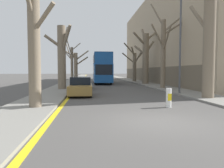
# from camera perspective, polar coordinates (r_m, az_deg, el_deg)

# --- Properties ---
(ground_plane) EXTENTS (300.00, 300.00, 0.00)m
(ground_plane) POSITION_cam_1_polar(r_m,az_deg,el_deg) (8.68, 12.24, -9.65)
(ground_plane) COLOR #4C4947
(sidewalk_left) EXTENTS (2.80, 120.00, 0.12)m
(sidewalk_left) POSITION_cam_1_polar(r_m,az_deg,el_deg) (58.15, -8.96, 1.51)
(sidewalk_left) COLOR gray
(sidewalk_left) RESTS_ON ground
(sidewalk_right) EXTENTS (2.80, 120.00, 0.12)m
(sidewalk_right) POSITION_cam_1_polar(r_m,az_deg,el_deg) (58.67, 2.41, 1.56)
(sidewalk_right) COLOR gray
(sidewalk_right) RESTS_ON ground
(building_facade_right) EXTENTS (10.08, 41.20, 14.50)m
(building_facade_right) POSITION_cam_1_polar(r_m,az_deg,el_deg) (39.88, 16.33, 10.89)
(building_facade_right) COLOR tan
(building_facade_right) RESTS_ON ground
(kerb_line_stripe) EXTENTS (0.24, 120.00, 0.01)m
(kerb_line_stripe) POSITION_cam_1_polar(r_m,az_deg,el_deg) (58.08, -7.41, 1.46)
(kerb_line_stripe) COLOR yellow
(kerb_line_stripe) RESTS_ON ground
(street_tree_left_0) EXTENTS (3.29, 1.82, 9.21)m
(street_tree_left_0) POSITION_cam_1_polar(r_m,az_deg,el_deg) (11.85, -19.89, 12.26)
(street_tree_left_0) COLOR #7A6B56
(street_tree_left_0) RESTS_ON ground
(street_tree_left_1) EXTENTS (2.94, 3.47, 6.79)m
(street_tree_left_1) POSITION_cam_1_polar(r_m,az_deg,el_deg) (23.19, -12.97, 7.25)
(street_tree_left_1) COLOR #7A6B56
(street_tree_left_1) RESTS_ON ground
(street_tree_left_2) EXTENTS (3.63, 3.61, 6.62)m
(street_tree_left_2) POSITION_cam_1_polar(r_m,az_deg,el_deg) (34.61, -10.56, 5.63)
(street_tree_left_2) COLOR #7A6B56
(street_tree_left_2) RESTS_ON ground
(street_tree_left_3) EXTENTS (4.79, 2.59, 6.46)m
(street_tree_left_3) POSITION_cam_1_polar(r_m,az_deg,el_deg) (46.16, -9.34, 5.01)
(street_tree_left_3) COLOR #7A6B56
(street_tree_left_3) RESTS_ON ground
(street_tree_right_0) EXTENTS (1.69, 3.56, 9.04)m
(street_tree_right_0) POSITION_cam_1_polar(r_m,az_deg,el_deg) (16.44, 23.94, 10.24)
(street_tree_right_0) COLOR #7A6B56
(street_tree_right_0) RESTS_ON ground
(street_tree_right_1) EXTENTS (3.71, 3.65, 9.52)m
(street_tree_right_1) POSITION_cam_1_polar(r_m,az_deg,el_deg) (24.46, 13.25, 8.67)
(street_tree_right_1) COLOR #7A6B56
(street_tree_right_1) RESTS_ON ground
(street_tree_right_2) EXTENTS (4.20, 2.84, 8.26)m
(street_tree_right_2) POSITION_cam_1_polar(r_m,az_deg,el_deg) (32.23, 8.72, 7.24)
(street_tree_right_2) COLOR #7A6B56
(street_tree_right_2) RESTS_ON ground
(street_tree_right_3) EXTENTS (3.87, 2.49, 6.96)m
(street_tree_right_3) POSITION_cam_1_polar(r_m,az_deg,el_deg) (39.79, 5.82, 5.10)
(street_tree_right_3) COLOR #7A6B56
(street_tree_right_3) RESTS_ON ground
(double_decker_bus) EXTENTS (2.60, 10.47, 4.56)m
(double_decker_bus) POSITION_cam_1_polar(r_m,az_deg,el_deg) (34.48, -2.68, 4.45)
(double_decker_bus) COLOR #19519E
(double_decker_bus) RESTS_ON ground
(parked_car_0) EXTENTS (1.77, 4.15, 1.47)m
(parked_car_0) POSITION_cam_1_polar(r_m,az_deg,el_deg) (17.52, -8.17, -0.74)
(parked_car_0) COLOR olive
(parked_car_0) RESTS_ON ground
(parked_car_1) EXTENTS (1.70, 4.52, 1.34)m
(parked_car_1) POSITION_cam_1_polar(r_m,az_deg,el_deg) (23.94, -7.55, 0.25)
(parked_car_1) COLOR black
(parked_car_1) RESTS_ON ground
(lamp_post) EXTENTS (1.40, 0.20, 7.96)m
(lamp_post) POSITION_cam_1_polar(r_m,az_deg,el_deg) (19.12, 17.14, 10.74)
(lamp_post) COLOR #4C4F54
(lamp_post) RESTS_ON ground
(traffic_bollard) EXTENTS (0.29, 0.30, 1.03)m
(traffic_bollard) POSITION_cam_1_polar(r_m,az_deg,el_deg) (12.08, 14.59, -3.51)
(traffic_bollard) COLOR white
(traffic_bollard) RESTS_ON ground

